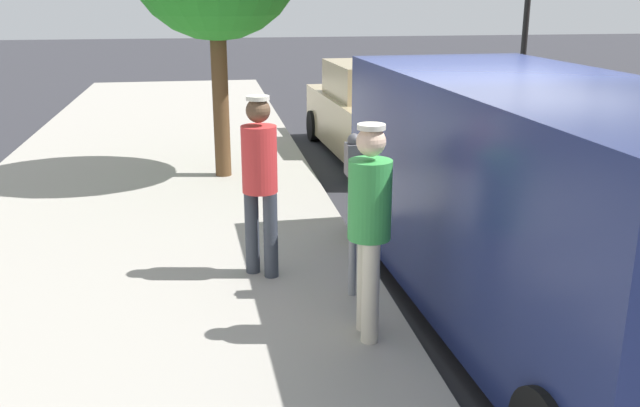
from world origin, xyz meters
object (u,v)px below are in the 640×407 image
object	(u,v)px
parking_meter_near	(353,188)
parked_sedan_behind	(380,115)
pedestrian_in_green	(369,218)
pedestrian_in_red	(260,174)
parked_van	(541,201)

from	to	relation	value
parking_meter_near	parked_sedan_behind	size ratio (longest dim) A/B	0.34
pedestrian_in_green	parked_sedan_behind	distance (m)	7.15
pedestrian_in_green	pedestrian_in_red	bearing A→B (deg)	-62.42
parked_sedan_behind	pedestrian_in_red	bearing A→B (deg)	64.96
parked_van	pedestrian_in_green	bearing A→B (deg)	8.57
pedestrian_in_green	parked_van	distance (m)	1.56
pedestrian_in_red	parked_van	world-z (taller)	parked_van
parking_meter_near	parked_sedan_behind	bearing A→B (deg)	-106.25
parking_meter_near	pedestrian_in_red	distance (m)	1.00
parking_meter_near	pedestrian_in_red	xyz separation A→B (m)	(0.78, -0.63, -0.01)
pedestrian_in_red	parked_sedan_behind	distance (m)	6.07
pedestrian_in_red	pedestrian_in_green	size ratio (longest dim) A/B	1.02
pedestrian_in_green	parked_sedan_behind	size ratio (longest dim) A/B	0.39
pedestrian_in_red	pedestrian_in_green	bearing A→B (deg)	117.58
parking_meter_near	pedestrian_in_green	world-z (taller)	pedestrian_in_green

